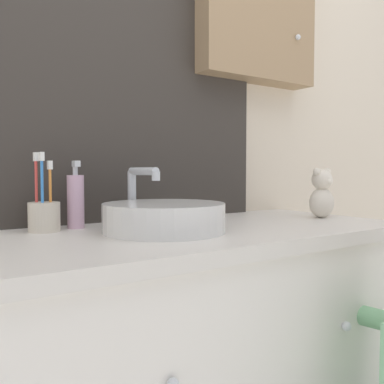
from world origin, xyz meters
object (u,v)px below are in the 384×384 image
at_px(toothbrush_holder, 44,214).
at_px(soap_dispenser, 76,201).
at_px(sink_basin, 163,216).
at_px(teddy_bear, 322,194).

relative_size(toothbrush_holder, soap_dispenser, 1.11).
bearing_deg(soap_dispenser, toothbrush_holder, -170.66).
bearing_deg(sink_basin, soap_dispenser, 130.67).
xyz_separation_m(sink_basin, teddy_bear, (0.58, -0.02, 0.04)).
bearing_deg(soap_dispenser, teddy_bear, -15.79).
relative_size(toothbrush_holder, teddy_bear, 1.24).
bearing_deg(teddy_bear, sink_basin, 177.71).
distance_m(soap_dispenser, teddy_bear, 0.77).
bearing_deg(teddy_bear, toothbrush_holder, 166.73).
distance_m(toothbrush_holder, soap_dispenser, 0.09).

